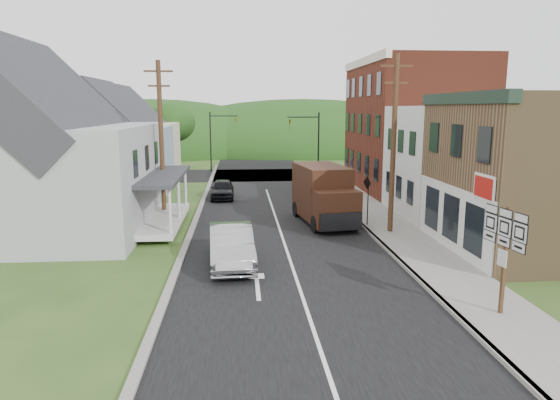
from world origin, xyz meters
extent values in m
plane|color=#2D4719|center=(0.00, 0.00, 0.00)|extent=(120.00, 120.00, 0.00)
cube|color=black|center=(0.00, 10.00, 0.00)|extent=(9.00, 90.00, 0.02)
cube|color=black|center=(0.00, 27.00, 0.00)|extent=(60.00, 9.00, 0.02)
cube|color=slate|center=(5.90, 8.00, 0.07)|extent=(2.80, 55.00, 0.15)
cube|color=slate|center=(4.55, 8.00, 0.07)|extent=(0.20, 55.00, 0.15)
cube|color=slate|center=(-4.65, 8.00, 0.06)|extent=(0.30, 55.00, 0.12)
cube|color=brown|center=(11.30, 0.00, 3.50)|extent=(8.00, 8.00, 7.00)
cube|color=silver|center=(11.30, 7.50, 3.25)|extent=(8.00, 7.00, 6.50)
cube|color=#602517|center=(11.30, 17.00, 5.00)|extent=(8.00, 12.00, 10.00)
cube|color=#9A9D9F|center=(-12.00, 6.00, 2.75)|extent=(10.00, 12.00, 5.50)
cube|color=#7D92AA|center=(-11.00, 17.00, 2.50)|extent=(7.00, 8.00, 5.00)
cube|color=beige|center=(-11.50, 26.00, 2.50)|extent=(7.00, 8.00, 5.00)
cylinder|color=#472D19|center=(5.60, 3.50, 4.50)|extent=(0.26, 0.26, 9.00)
cube|color=#472D19|center=(5.60, 3.50, 8.40)|extent=(1.60, 0.10, 0.10)
cube|color=#472D19|center=(5.60, 3.50, 7.60)|extent=(1.20, 0.10, 0.10)
cylinder|color=#472D19|center=(-6.50, 8.00, 4.50)|extent=(0.26, 0.26, 9.00)
cube|color=#472D19|center=(-6.50, 8.00, 8.40)|extent=(1.60, 0.10, 0.10)
cube|color=#472D19|center=(-6.50, 8.00, 7.60)|extent=(1.20, 0.10, 0.10)
cylinder|color=black|center=(5.00, 23.50, 3.00)|extent=(0.14, 0.14, 6.00)
cylinder|color=black|center=(3.60, 23.50, 5.60)|extent=(2.80, 0.10, 0.10)
imported|color=olive|center=(2.40, 23.50, 4.90)|extent=(0.16, 0.20, 1.00)
cylinder|color=black|center=(-5.00, 30.50, 3.00)|extent=(0.14, 0.14, 6.00)
cylinder|color=black|center=(-3.60, 30.50, 5.60)|extent=(2.80, 0.10, 0.10)
imported|color=olive|center=(-2.40, 30.50, 4.90)|extent=(0.16, 0.20, 1.00)
cylinder|color=#382616|center=(-17.00, 12.00, 1.96)|extent=(0.36, 0.36, 3.92)
ellipsoid|color=#1A340F|center=(-17.00, 12.00, 4.90)|extent=(4.80, 4.80, 4.08)
cylinder|color=#382616|center=(-19.00, 20.00, 2.38)|extent=(0.36, 0.36, 4.76)
ellipsoid|color=#1A340F|center=(-19.00, 20.00, 5.95)|extent=(5.80, 5.80, 4.93)
cylinder|color=#382616|center=(-9.00, 32.00, 1.96)|extent=(0.36, 0.36, 3.92)
ellipsoid|color=#1A340F|center=(-9.00, 32.00, 4.90)|extent=(4.80, 4.80, 4.08)
ellipsoid|color=#1A340F|center=(0.00, 55.00, 0.00)|extent=(90.00, 30.00, 16.00)
imported|color=#9E9EA3|center=(-2.46, -1.10, 0.82)|extent=(2.02, 5.05, 1.63)
imported|color=black|center=(-3.33, 14.38, 0.68)|extent=(1.61, 3.98, 1.36)
cube|color=black|center=(2.51, 6.64, 1.76)|extent=(2.88, 4.70, 2.92)
cube|color=black|center=(2.85, 4.05, 1.26)|extent=(2.51, 1.90, 1.91)
cube|color=black|center=(2.83, 4.24, 2.06)|extent=(2.26, 1.48, 0.05)
cube|color=black|center=(2.97, 3.20, 0.75)|extent=(2.22, 0.44, 0.91)
cylinder|color=black|center=(1.79, 4.00, 0.45)|extent=(0.40, 0.94, 0.91)
cylinder|color=black|center=(3.89, 4.29, 0.45)|extent=(0.40, 0.94, 0.91)
cylinder|color=black|center=(1.26, 7.99, 0.45)|extent=(0.40, 0.94, 0.91)
cylinder|color=black|center=(3.35, 8.28, 0.45)|extent=(0.40, 0.94, 0.91)
cube|color=#472D19|center=(5.90, -7.00, 1.82)|extent=(0.12, 0.12, 3.34)
cube|color=black|center=(5.84, -7.00, 2.87)|extent=(0.30, 1.90, 0.08)
cube|color=silver|center=(5.90, -7.67, 3.30)|extent=(0.09, 0.52, 0.21)
cube|color=silver|center=(5.90, -7.67, 2.87)|extent=(0.10, 0.57, 0.53)
cube|color=silver|center=(5.90, -7.67, 2.44)|extent=(0.09, 0.52, 0.27)
cube|color=silver|center=(5.81, -7.01, 3.30)|extent=(0.09, 0.52, 0.21)
cube|color=silver|center=(5.81, -7.01, 2.87)|extent=(0.10, 0.57, 0.53)
cube|color=silver|center=(5.81, -7.01, 2.44)|extent=(0.09, 0.52, 0.27)
cube|color=silver|center=(5.72, -6.35, 3.30)|extent=(0.09, 0.52, 0.21)
cube|color=silver|center=(5.72, -6.35, 2.87)|extent=(0.10, 0.57, 0.53)
cube|color=silver|center=(5.72, -6.35, 2.44)|extent=(0.09, 0.52, 0.27)
cube|color=silver|center=(5.81, -7.01, 1.92)|extent=(0.08, 0.43, 0.53)
cylinder|color=black|center=(4.80, 5.04, 1.40)|extent=(0.08, 0.08, 2.50)
cube|color=black|center=(4.73, 5.04, 2.44)|extent=(0.25, 0.70, 0.74)
cube|color=yellow|center=(4.75, 5.04, 2.44)|extent=(0.24, 0.63, 0.66)
camera|label=1|loc=(-2.08, -20.93, 6.39)|focal=32.00mm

